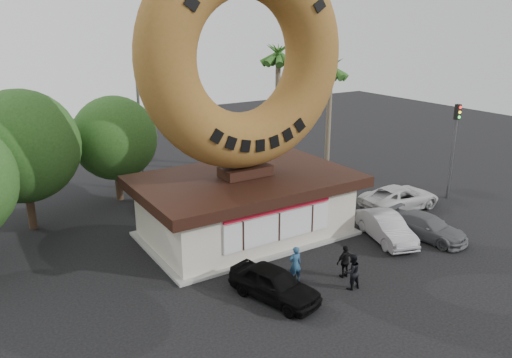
{
  "coord_description": "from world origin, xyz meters",
  "views": [
    {
      "loc": [
        -12.64,
        -15.09,
        10.98
      ],
      "look_at": [
        -0.62,
        4.0,
        3.77
      ],
      "focal_mm": 35.0,
      "sensor_mm": 36.0,
      "label": 1
    }
  ],
  "objects": [
    {
      "name": "person_center",
      "position": [
        0.89,
        -1.24,
        0.8
      ],
      "size": [
        0.81,
        0.65,
        1.61
      ],
      "primitive_type": "imported",
      "rotation": [
        0.0,
        0.0,
        3.09
      ],
      "color": "black",
      "rests_on": "ground"
    },
    {
      "name": "traffic_signal",
      "position": [
        14.0,
        3.99,
        3.87
      ],
      "size": [
        0.3,
        0.38,
        6.07
      ],
      "color": "#59595E",
      "rests_on": "ground"
    },
    {
      "name": "car_grey",
      "position": [
        7.83,
        0.56,
        0.62
      ],
      "size": [
        2.38,
        4.51,
        1.25
      ],
      "primitive_type": "imported",
      "rotation": [
        0.0,
        0.0,
        0.15
      ],
      "color": "#5A5C5F",
      "rests_on": "ground"
    },
    {
      "name": "person_left",
      "position": [
        -0.78,
        0.55,
        0.83
      ],
      "size": [
        0.65,
        0.47,
        1.66
      ],
      "primitive_type": "imported",
      "rotation": [
        0.0,
        0.0,
        3.02
      ],
      "color": "navy",
      "rests_on": "ground"
    },
    {
      "name": "street_lamp",
      "position": [
        -1.86,
        16.0,
        4.48
      ],
      "size": [
        2.11,
        0.2,
        8.0
      ],
      "color": "#59595E",
      "rests_on": "ground"
    },
    {
      "name": "ground",
      "position": [
        0.0,
        0.0,
        0.0
      ],
      "size": [
        90.0,
        90.0,
        0.0
      ],
      "primitive_type": "plane",
      "color": "black",
      "rests_on": "ground"
    },
    {
      "name": "car_white",
      "position": [
        9.91,
        4.34,
        0.71
      ],
      "size": [
        5.22,
        2.58,
        1.42
      ],
      "primitive_type": "imported",
      "rotation": [
        0.0,
        0.0,
        1.53
      ],
      "color": "silver",
      "rests_on": "ground"
    },
    {
      "name": "tree_mid",
      "position": [
        -4.0,
        15.0,
        4.02
      ],
      "size": [
        5.2,
        5.2,
        6.63
      ],
      "color": "#473321",
      "rests_on": "ground"
    },
    {
      "name": "tree_west",
      "position": [
        -9.5,
        13.0,
        4.64
      ],
      "size": [
        6.0,
        6.0,
        7.65
      ],
      "color": "#473321",
      "rests_on": "ground"
    },
    {
      "name": "palm_far",
      "position": [
        11.0,
        12.5,
        7.48
      ],
      "size": [
        2.6,
        2.6,
        8.75
      ],
      "color": "#726651",
      "rests_on": "ground"
    },
    {
      "name": "car_silver",
      "position": [
        5.8,
        1.5,
        0.7
      ],
      "size": [
        2.67,
        4.49,
        1.4
      ],
      "primitive_type": "imported",
      "rotation": [
        0.0,
        0.0,
        -0.3
      ],
      "color": "gray",
      "rests_on": "ground"
    },
    {
      "name": "donut_shop",
      "position": [
        0.0,
        5.98,
        1.77
      ],
      "size": [
        11.2,
        7.2,
        3.8
      ],
      "color": "beige",
      "rests_on": "ground"
    },
    {
      "name": "giant_donut",
      "position": [
        0.0,
        6.0,
        9.29
      ],
      "size": [
        10.97,
        2.8,
        10.97
      ],
      "primitive_type": "torus",
      "rotation": [
        1.57,
        0.0,
        0.0
      ],
      "color": "brown",
      "rests_on": "donut_shop"
    },
    {
      "name": "car_black",
      "position": [
        -2.35,
        -0.16,
        0.69
      ],
      "size": [
        2.75,
        4.37,
        1.39
      ],
      "primitive_type": "imported",
      "rotation": [
        0.0,
        0.0,
        0.29
      ],
      "color": "black",
      "rests_on": "ground"
    },
    {
      "name": "palm_near",
      "position": [
        7.5,
        14.0,
        8.41
      ],
      "size": [
        2.6,
        2.6,
        9.75
      ],
      "color": "#726651",
      "rests_on": "ground"
    },
    {
      "name": "person_right",
      "position": [
        1.33,
        -0.34,
        0.76
      ],
      "size": [
        0.92,
        0.43,
        1.53
      ],
      "primitive_type": "imported",
      "rotation": [
        0.0,
        0.0,
        3.08
      ],
      "color": "black",
      "rests_on": "ground"
    }
  ]
}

